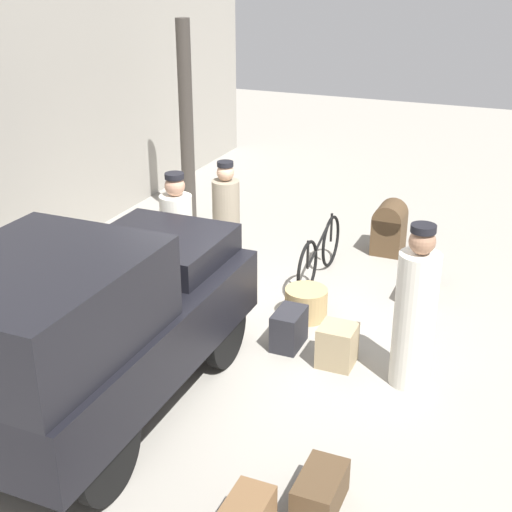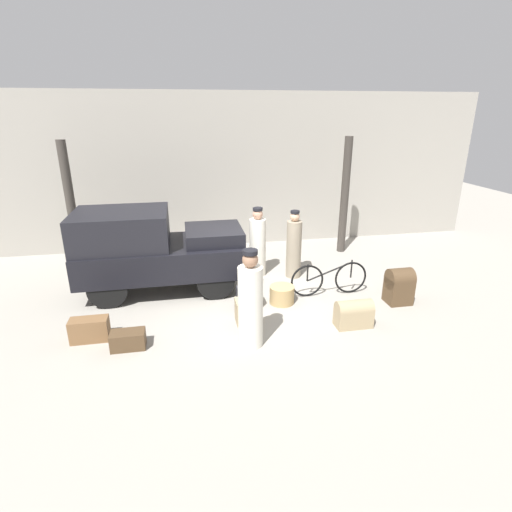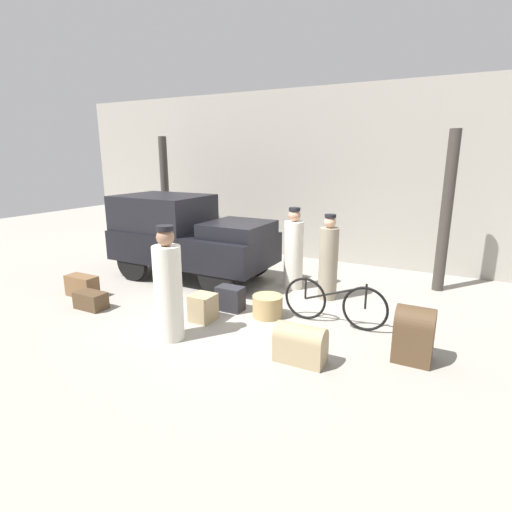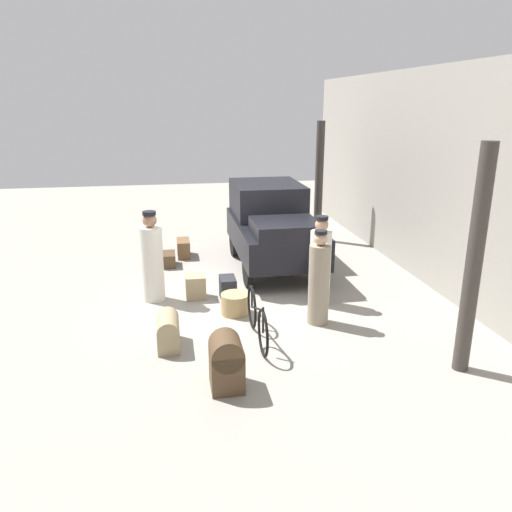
# 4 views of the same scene
# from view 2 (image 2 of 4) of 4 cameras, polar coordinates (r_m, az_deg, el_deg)

# --- Properties ---
(ground_plane) EXTENTS (30.00, 30.00, 0.00)m
(ground_plane) POSITION_cam_2_polar(r_m,az_deg,el_deg) (8.93, -1.03, -6.25)
(ground_plane) COLOR gray
(station_building_facade) EXTENTS (16.00, 0.15, 4.50)m
(station_building_facade) POSITION_cam_2_polar(r_m,az_deg,el_deg) (12.16, -4.42, 11.94)
(station_building_facade) COLOR gray
(station_building_facade) RESTS_ON ground
(canopy_pillar_left) EXTENTS (0.23, 0.23, 3.31)m
(canopy_pillar_left) POSITION_cam_2_polar(r_m,az_deg,el_deg) (11.22, -24.90, 6.35)
(canopy_pillar_left) COLOR #38332D
(canopy_pillar_left) RESTS_ON ground
(canopy_pillar_right) EXTENTS (0.23, 0.23, 3.31)m
(canopy_pillar_right) POSITION_cam_2_polar(r_m,az_deg,el_deg) (11.81, 12.56, 8.34)
(canopy_pillar_right) COLOR #38332D
(canopy_pillar_right) RESTS_ON ground
(truck) EXTENTS (3.68, 1.76, 1.90)m
(truck) POSITION_cam_2_polar(r_m,az_deg,el_deg) (9.37, -14.49, 1.20)
(truck) COLOR black
(truck) RESTS_ON ground
(bicycle) EXTENTS (1.79, 0.04, 0.80)m
(bicycle) POSITION_cam_2_polar(r_m,az_deg,el_deg) (9.17, 10.41, -3.22)
(bicycle) COLOR black
(bicycle) RESTS_ON ground
(wicker_basket) EXTENTS (0.54, 0.54, 0.39)m
(wicker_basket) POSITION_cam_2_polar(r_m,az_deg,el_deg) (8.73, 3.72, -5.52)
(wicker_basket) COLOR tan
(wicker_basket) RESTS_ON ground
(conductor_in_dark_uniform) EXTENTS (0.41, 0.41, 1.75)m
(conductor_in_dark_uniform) POSITION_cam_2_polar(r_m,az_deg,el_deg) (9.99, 0.23, 1.60)
(conductor_in_dark_uniform) COLOR silver
(conductor_in_dark_uniform) RESTS_ON ground
(porter_lifting_near_truck) EXTENTS (0.37, 0.37, 1.70)m
(porter_lifting_near_truck) POSITION_cam_2_polar(r_m,az_deg,el_deg) (9.92, 5.43, 1.29)
(porter_lifting_near_truck) COLOR gray
(porter_lifting_near_truck) RESTS_ON ground
(porter_standing_middle) EXTENTS (0.43, 0.43, 1.80)m
(porter_standing_middle) POSITION_cam_2_polar(r_m,az_deg,el_deg) (6.95, -0.80, -6.79)
(porter_standing_middle) COLOR silver
(porter_standing_middle) RESTS_ON ground
(trunk_large_brown) EXTENTS (0.39, 0.40, 0.47)m
(trunk_large_brown) POSITION_cam_2_polar(r_m,az_deg,el_deg) (7.95, -1.49, -7.88)
(trunk_large_brown) COLOR #9E8966
(trunk_large_brown) RESTS_ON ground
(suitcase_black_upright) EXTENTS (0.49, 0.31, 0.45)m
(suitcase_black_upright) POSITION_cam_2_polar(r_m,az_deg,el_deg) (8.53, -1.07, -5.89)
(suitcase_black_upright) COLOR #232328
(suitcase_black_upright) RESTS_ON ground
(trunk_barrel_dark) EXTENTS (0.70, 0.35, 0.55)m
(trunk_barrel_dark) POSITION_cam_2_polar(r_m,az_deg,el_deg) (8.01, 13.80, -7.95)
(trunk_barrel_dark) COLOR #9E8966
(trunk_barrel_dark) RESTS_ON ground
(trunk_wicker_pale) EXTENTS (0.67, 0.31, 0.43)m
(trunk_wicker_pale) POSITION_cam_2_polar(r_m,az_deg,el_deg) (7.97, -22.68, -9.68)
(trunk_wicker_pale) COLOR brown
(trunk_wicker_pale) RESTS_ON ground
(trunk_umber_medium) EXTENTS (0.59, 0.34, 0.32)m
(trunk_umber_medium) POSITION_cam_2_polar(r_m,az_deg,el_deg) (7.53, -17.81, -11.34)
(trunk_umber_medium) COLOR #4C3823
(trunk_umber_medium) RESTS_ON ground
(suitcase_small_leather) EXTENTS (0.51, 0.45, 0.80)m
(suitcase_small_leather) POSITION_cam_2_polar(r_m,az_deg,el_deg) (9.18, 19.78, -3.94)
(suitcase_small_leather) COLOR #4C3823
(suitcase_small_leather) RESTS_ON ground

